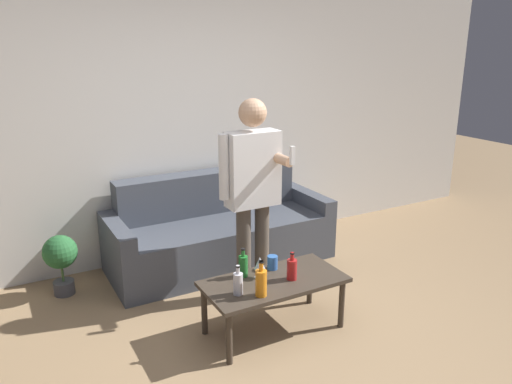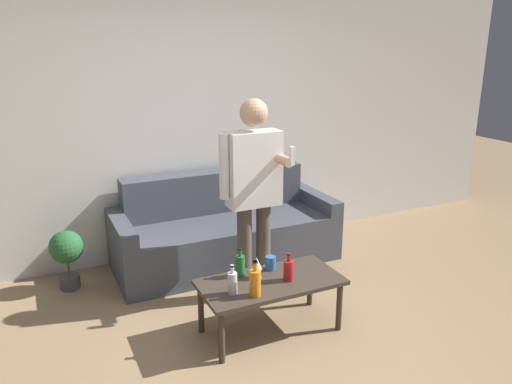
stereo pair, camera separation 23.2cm
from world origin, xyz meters
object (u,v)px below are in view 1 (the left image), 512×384
couch (219,232)px  coffee_table (274,286)px  bottle_orange (238,283)px  person_standing_front (252,185)px

couch → coffee_table: bearing=-97.1°
couch → bottle_orange: bearing=-109.6°
person_standing_front → couch: bearing=87.0°
bottle_orange → couch: bearing=70.4°
couch → person_standing_front: bearing=-93.0°
couch → bottle_orange: couch is taller
couch → person_standing_front: size_ratio=1.27×
coffee_table → person_standing_front: size_ratio=0.62×
coffee_table → person_standing_front: bearing=77.5°
bottle_orange → person_standing_front: (0.44, 0.61, 0.47)m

